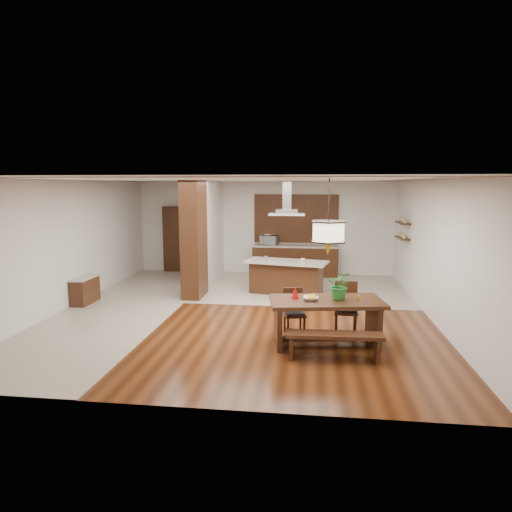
# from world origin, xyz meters

# --- Properties ---
(room_shell) EXTENTS (9.00, 9.04, 2.92)m
(room_shell) POSITION_xyz_m (0.00, 0.00, 2.06)
(room_shell) COLOR #391A0A
(room_shell) RESTS_ON ground
(tile_hallway) EXTENTS (2.50, 9.00, 0.01)m
(tile_hallway) POSITION_xyz_m (-2.75, 0.00, 0.01)
(tile_hallway) COLOR #B2A594
(tile_hallway) RESTS_ON ground
(tile_kitchen) EXTENTS (5.50, 4.00, 0.01)m
(tile_kitchen) POSITION_xyz_m (1.25, 2.50, 0.01)
(tile_kitchen) COLOR #B2A594
(tile_kitchen) RESTS_ON ground
(soffit_band) EXTENTS (8.00, 9.00, 0.02)m
(soffit_band) POSITION_xyz_m (0.00, 0.00, 2.88)
(soffit_band) COLOR #3E1B0F
(soffit_band) RESTS_ON room_shell
(partition_pier) EXTENTS (0.45, 1.00, 2.90)m
(partition_pier) POSITION_xyz_m (-1.40, 1.20, 1.45)
(partition_pier) COLOR black
(partition_pier) RESTS_ON ground
(partition_stub) EXTENTS (0.18, 2.40, 2.90)m
(partition_stub) POSITION_xyz_m (-1.40, 3.30, 1.45)
(partition_stub) COLOR silver
(partition_stub) RESTS_ON ground
(hallway_console) EXTENTS (0.37, 0.88, 0.63)m
(hallway_console) POSITION_xyz_m (-3.81, 0.20, 0.32)
(hallway_console) COLOR black
(hallway_console) RESTS_ON ground
(hallway_doorway) EXTENTS (1.10, 0.20, 2.10)m
(hallway_doorway) POSITION_xyz_m (-2.70, 4.40, 1.05)
(hallway_doorway) COLOR black
(hallway_doorway) RESTS_ON ground
(rear_counter) EXTENTS (2.60, 0.62, 0.95)m
(rear_counter) POSITION_xyz_m (1.00, 4.20, 0.48)
(rear_counter) COLOR black
(rear_counter) RESTS_ON ground
(kitchen_window) EXTENTS (2.60, 0.08, 1.50)m
(kitchen_window) POSITION_xyz_m (1.00, 4.46, 1.75)
(kitchen_window) COLOR brown
(kitchen_window) RESTS_ON room_shell
(shelf_lower) EXTENTS (0.26, 0.90, 0.04)m
(shelf_lower) POSITION_xyz_m (3.87, 2.60, 1.40)
(shelf_lower) COLOR black
(shelf_lower) RESTS_ON room_shell
(shelf_upper) EXTENTS (0.26, 0.90, 0.04)m
(shelf_upper) POSITION_xyz_m (3.87, 2.60, 1.80)
(shelf_upper) COLOR black
(shelf_upper) RESTS_ON room_shell
(dining_table) EXTENTS (2.07, 1.27, 0.81)m
(dining_table) POSITION_xyz_m (1.78, -1.95, 0.60)
(dining_table) COLOR black
(dining_table) RESTS_ON ground
(dining_bench) EXTENTS (1.58, 0.39, 0.44)m
(dining_bench) POSITION_xyz_m (1.89, -2.64, 0.22)
(dining_bench) COLOR black
(dining_bench) RESTS_ON ground
(dining_chair_left) EXTENTS (0.47, 0.47, 0.86)m
(dining_chair_left) POSITION_xyz_m (1.21, -1.44, 0.43)
(dining_chair_left) COLOR black
(dining_chair_left) RESTS_ON ground
(dining_chair_right) EXTENTS (0.44, 0.44, 0.97)m
(dining_chair_right) POSITION_xyz_m (2.17, -1.29, 0.49)
(dining_chair_right) COLOR black
(dining_chair_right) RESTS_ON ground
(pendant_lantern) EXTENTS (0.64, 0.64, 1.31)m
(pendant_lantern) POSITION_xyz_m (1.78, -1.95, 2.25)
(pendant_lantern) COLOR beige
(pendant_lantern) RESTS_ON room_shell
(foliage_plant) EXTENTS (0.54, 0.50, 0.50)m
(foliage_plant) POSITION_xyz_m (2.01, -1.89, 1.06)
(foliage_plant) COLOR #27772A
(foliage_plant) RESTS_ON dining_table
(fruit_bowl) EXTENTS (0.27, 0.27, 0.06)m
(fruit_bowl) POSITION_xyz_m (1.51, -2.02, 0.84)
(fruit_bowl) COLOR beige
(fruit_bowl) RESTS_ON dining_table
(napkin_cone) EXTENTS (0.16, 0.16, 0.21)m
(napkin_cone) POSITION_xyz_m (1.23, -1.93, 0.92)
(napkin_cone) COLOR #A50C0B
(napkin_cone) RESTS_ON dining_table
(gold_ornament) EXTENTS (0.08, 0.08, 0.09)m
(gold_ornament) POSITION_xyz_m (2.32, -1.93, 0.86)
(gold_ornament) COLOR gold
(gold_ornament) RESTS_ON dining_table
(kitchen_island) EXTENTS (2.22, 1.33, 0.86)m
(kitchen_island) POSITION_xyz_m (0.86, 1.80, 0.44)
(kitchen_island) COLOR black
(kitchen_island) RESTS_ON ground
(range_hood) EXTENTS (0.90, 0.55, 0.87)m
(range_hood) POSITION_xyz_m (0.86, 1.81, 2.46)
(range_hood) COLOR silver
(range_hood) RESTS_ON room_shell
(island_cup) EXTENTS (0.12, 0.12, 0.09)m
(island_cup) POSITION_xyz_m (1.29, 1.71, 0.90)
(island_cup) COLOR white
(island_cup) RESTS_ON kitchen_island
(microwave) EXTENTS (0.59, 0.47, 0.29)m
(microwave) POSITION_xyz_m (0.19, 4.17, 1.09)
(microwave) COLOR silver
(microwave) RESTS_ON rear_counter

